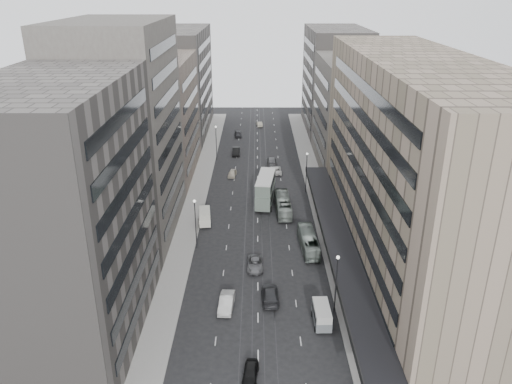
{
  "coord_description": "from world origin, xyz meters",
  "views": [
    {
      "loc": [
        -0.18,
        -57.72,
        38.7
      ],
      "look_at": [
        -0.29,
        19.63,
        6.42
      ],
      "focal_mm": 35.0,
      "sensor_mm": 36.0,
      "label": 1
    }
  ],
  "objects_px": {
    "bus_far": "(283,205)",
    "double_decker": "(266,189)",
    "vw_microbus": "(322,314)",
    "panel_van": "(205,216)",
    "bus_near": "(308,241)",
    "sedan_0": "(250,372)",
    "pedestrian": "(358,350)",
    "sedan_1": "(226,302)",
    "sedan_2": "(255,264)"
  },
  "relations": [
    {
      "from": "vw_microbus",
      "to": "sedan_0",
      "type": "xyz_separation_m",
      "value": [
        -8.63,
        -9.11,
        -0.71
      ]
    },
    {
      "from": "panel_van",
      "to": "sedan_0",
      "type": "relative_size",
      "value": 1.14
    },
    {
      "from": "bus_far",
      "to": "double_decker",
      "type": "height_order",
      "value": "double_decker"
    },
    {
      "from": "bus_far",
      "to": "sedan_1",
      "type": "height_order",
      "value": "bus_far"
    },
    {
      "from": "bus_near",
      "to": "double_decker",
      "type": "distance_m",
      "value": 18.99
    },
    {
      "from": "bus_far",
      "to": "pedestrian",
      "type": "height_order",
      "value": "bus_far"
    },
    {
      "from": "vw_microbus",
      "to": "sedan_0",
      "type": "height_order",
      "value": "vw_microbus"
    },
    {
      "from": "sedan_1",
      "to": "sedan_2",
      "type": "relative_size",
      "value": 1.02
    },
    {
      "from": "bus_far",
      "to": "vw_microbus",
      "type": "distance_m",
      "value": 32.85
    },
    {
      "from": "bus_near",
      "to": "bus_far",
      "type": "distance_m",
      "value": 14.31
    },
    {
      "from": "double_decker",
      "to": "sedan_2",
      "type": "distance_m",
      "value": 23.66
    },
    {
      "from": "double_decker",
      "to": "vw_microbus",
      "type": "relative_size",
      "value": 2.26
    },
    {
      "from": "panel_van",
      "to": "sedan_1",
      "type": "relative_size",
      "value": 0.89
    },
    {
      "from": "bus_near",
      "to": "vw_microbus",
      "type": "xyz_separation_m",
      "value": [
        -0.18,
        -18.78,
        0.01
      ]
    },
    {
      "from": "bus_near",
      "to": "panel_van",
      "type": "bearing_deg",
      "value": -30.22
    },
    {
      "from": "bus_far",
      "to": "sedan_0",
      "type": "height_order",
      "value": "bus_far"
    },
    {
      "from": "bus_far",
      "to": "pedestrian",
      "type": "xyz_separation_m",
      "value": [
        6.5,
        -38.85,
        -0.31
      ]
    },
    {
      "from": "bus_near",
      "to": "bus_far",
      "type": "xyz_separation_m",
      "value": [
        -3.32,
        13.92,
        0.09
      ]
    },
    {
      "from": "bus_near",
      "to": "vw_microbus",
      "type": "relative_size",
      "value": 2.13
    },
    {
      "from": "bus_near",
      "to": "pedestrian",
      "type": "xyz_separation_m",
      "value": [
        3.18,
        -24.93,
        -0.23
      ]
    },
    {
      "from": "sedan_0",
      "to": "double_decker",
      "type": "bearing_deg",
      "value": 93.32
    },
    {
      "from": "vw_microbus",
      "to": "pedestrian",
      "type": "distance_m",
      "value": 7.01
    },
    {
      "from": "double_decker",
      "to": "pedestrian",
      "type": "distance_m",
      "value": 43.82
    },
    {
      "from": "pedestrian",
      "to": "sedan_2",
      "type": "bearing_deg",
      "value": -82.98
    },
    {
      "from": "vw_microbus",
      "to": "panel_van",
      "type": "relative_size",
      "value": 1.04
    },
    {
      "from": "sedan_1",
      "to": "pedestrian",
      "type": "bearing_deg",
      "value": -27.8
    },
    {
      "from": "bus_near",
      "to": "pedestrian",
      "type": "bearing_deg",
      "value": 94.39
    },
    {
      "from": "double_decker",
      "to": "sedan_0",
      "type": "distance_m",
      "value": 45.78
    },
    {
      "from": "double_decker",
      "to": "sedan_0",
      "type": "height_order",
      "value": "double_decker"
    },
    {
      "from": "panel_van",
      "to": "sedan_1",
      "type": "height_order",
      "value": "panel_van"
    },
    {
      "from": "bus_near",
      "to": "vw_microbus",
      "type": "bearing_deg",
      "value": 86.58
    },
    {
      "from": "sedan_0",
      "to": "vw_microbus",
      "type": "bearing_deg",
      "value": 52.81
    },
    {
      "from": "vw_microbus",
      "to": "panel_van",
      "type": "bearing_deg",
      "value": 120.57
    },
    {
      "from": "double_decker",
      "to": "sedan_1",
      "type": "bearing_deg",
      "value": -92.15
    },
    {
      "from": "bus_near",
      "to": "pedestrian",
      "type": "distance_m",
      "value": 25.13
    },
    {
      "from": "double_decker",
      "to": "sedan_1",
      "type": "xyz_separation_m",
      "value": [
        -5.57,
        -33.31,
        -2.17
      ]
    },
    {
      "from": "panel_van",
      "to": "sedan_0",
      "type": "bearing_deg",
      "value": -83.84
    },
    {
      "from": "panel_van",
      "to": "sedan_1",
      "type": "xyz_separation_m",
      "value": [
        5.13,
        -24.41,
        -0.65
      ]
    },
    {
      "from": "sedan_1",
      "to": "sedan_2",
      "type": "distance_m",
      "value": 10.5
    },
    {
      "from": "bus_far",
      "to": "bus_near",
      "type": "bearing_deg",
      "value": 101.57
    },
    {
      "from": "panel_van",
      "to": "pedestrian",
      "type": "distance_m",
      "value": 39.46
    },
    {
      "from": "bus_near",
      "to": "sedan_0",
      "type": "height_order",
      "value": "bus_near"
    },
    {
      "from": "sedan_0",
      "to": "sedan_2",
      "type": "height_order",
      "value": "sedan_2"
    },
    {
      "from": "bus_far",
      "to": "sedan_1",
      "type": "xyz_separation_m",
      "value": [
        -8.73,
        -29.45,
        -0.63
      ]
    },
    {
      "from": "sedan_1",
      "to": "vw_microbus",
      "type": "bearing_deg",
      "value": -11.41
    },
    {
      "from": "bus_near",
      "to": "sedan_0",
      "type": "distance_m",
      "value": 29.25
    },
    {
      "from": "bus_far",
      "to": "sedan_2",
      "type": "distance_m",
      "value": 20.28
    },
    {
      "from": "bus_far",
      "to": "vw_microbus",
      "type": "relative_size",
      "value": 2.26
    },
    {
      "from": "bus_near",
      "to": "sedan_1",
      "type": "bearing_deg",
      "value": 49.32
    },
    {
      "from": "vw_microbus",
      "to": "sedan_1",
      "type": "relative_size",
      "value": 0.92
    }
  ]
}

